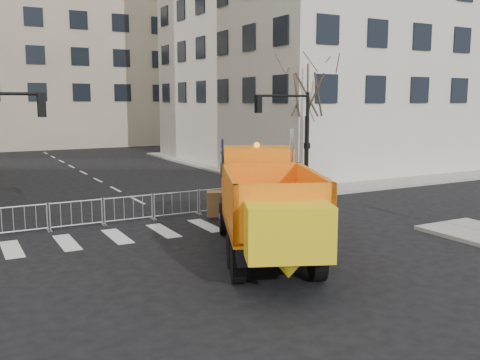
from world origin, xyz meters
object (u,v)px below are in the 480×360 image
cop_a (267,193)px  cop_c (238,194)px  plow_truck (265,202)px  newspaper_box (269,185)px  cop_b (278,197)px

cop_a → cop_c: bearing=-47.1°
cop_c → cop_a: bearing=109.3°
cop_a → plow_truck: bearing=18.4°
plow_truck → newspaper_box: (5.44, 8.51, -1.08)m
cop_c → newspaper_box: bearing=155.4°
cop_a → newspaper_box: 3.27m
cop_b → cop_c: 1.79m
cop_a → cop_b: cop_a is taller
cop_a → newspaper_box: size_ratio=1.60×
plow_truck → cop_c: size_ratio=5.82×
newspaper_box → plow_truck: bearing=-114.0°
cop_c → newspaper_box: 4.07m
cop_a → newspaper_box: bearing=-163.3°
cop_b → newspaper_box: cop_b is taller
newspaper_box → cop_a: bearing=-115.2°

